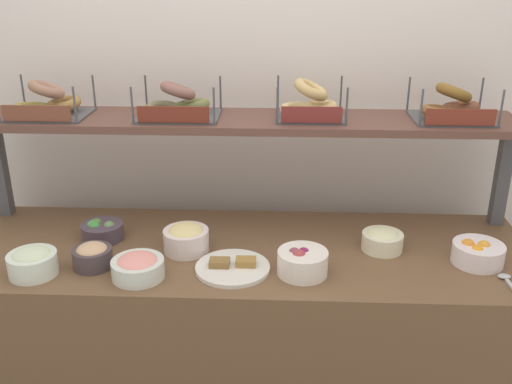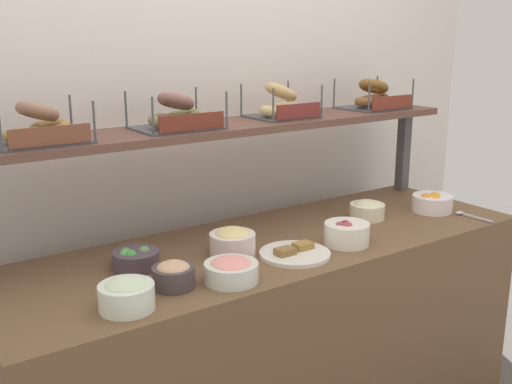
# 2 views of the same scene
# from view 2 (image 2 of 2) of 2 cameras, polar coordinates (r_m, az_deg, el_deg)

# --- Properties ---
(back_wall) EXTENTS (3.35, 0.06, 2.40)m
(back_wall) POSITION_cam_2_polar(r_m,az_deg,el_deg) (2.73, -5.27, 5.48)
(back_wall) COLOR white
(back_wall) RESTS_ON ground_plane
(deli_counter) EXTENTS (2.15, 0.70, 0.85)m
(deli_counter) POSITION_cam_2_polar(r_m,az_deg,el_deg) (2.54, 1.52, -13.74)
(deli_counter) COLOR brown
(deli_counter) RESTS_ON ground_plane
(shelf_riser_right) EXTENTS (0.05, 0.05, 0.40)m
(shelf_riser_right) POSITION_cam_2_polar(r_m,az_deg,el_deg) (3.18, 13.53, 3.72)
(shelf_riser_right) COLOR #4C4C51
(shelf_riser_right) RESTS_ON deli_counter
(upper_shelf) EXTENTS (2.11, 0.32, 0.03)m
(upper_shelf) POSITION_cam_2_polar(r_m,az_deg,el_deg) (2.48, -2.07, 6.11)
(upper_shelf) COLOR brown
(upper_shelf) RESTS_ON shelf_riser_left
(bowl_egg_salad) EXTENTS (0.17, 0.17, 0.11)m
(bowl_egg_salad) POSITION_cam_2_polar(r_m,az_deg,el_deg) (2.22, -2.20, -4.63)
(bowl_egg_salad) COLOR white
(bowl_egg_salad) RESTS_ON deli_counter
(bowl_veggie_mix) EXTENTS (0.16, 0.16, 0.08)m
(bowl_veggie_mix) POSITION_cam_2_polar(r_m,az_deg,el_deg) (2.15, -11.16, -6.10)
(bowl_veggie_mix) COLOR #4B3E4B
(bowl_veggie_mix) RESTS_ON deli_counter
(bowl_hummus) EXTENTS (0.14, 0.14, 0.09)m
(bowl_hummus) POSITION_cam_2_polar(r_m,az_deg,el_deg) (1.98, -7.67, -7.61)
(bowl_hummus) COLOR #473C40
(bowl_hummus) RESTS_ON deli_counter
(bowl_fruit_salad) EXTENTS (0.18, 0.18, 0.09)m
(bowl_fruit_salad) POSITION_cam_2_polar(r_m,az_deg,el_deg) (2.87, 16.05, -0.96)
(bowl_fruit_salad) COLOR white
(bowl_fruit_salad) RESTS_ON deli_counter
(bowl_potato_salad) EXTENTS (0.15, 0.15, 0.08)m
(bowl_potato_salad) POSITION_cam_2_polar(r_m,az_deg,el_deg) (2.69, 10.29, -1.60)
(bowl_potato_salad) COLOR #F1ECCA
(bowl_potato_salad) RESTS_ON deli_counter
(bowl_scallion_spread) EXTENTS (0.16, 0.16, 0.10)m
(bowl_scallion_spread) POSITION_cam_2_polar(r_m,az_deg,el_deg) (1.85, -11.94, -9.24)
(bowl_scallion_spread) COLOR white
(bowl_scallion_spread) RESTS_ON deli_counter
(bowl_beet_salad) EXTENTS (0.17, 0.17, 0.10)m
(bowl_beet_salad) POSITION_cam_2_polar(r_m,az_deg,el_deg) (2.36, 8.40, -3.78)
(bowl_beet_salad) COLOR white
(bowl_beet_salad) RESTS_ON deli_counter
(bowl_lox_spread) EXTENTS (0.18, 0.18, 0.08)m
(bowl_lox_spread) POSITION_cam_2_polar(r_m,az_deg,el_deg) (2.00, -2.32, -7.24)
(bowl_lox_spread) COLOR silver
(bowl_lox_spread) RESTS_ON deli_counter
(serving_plate_white) EXTENTS (0.26, 0.26, 0.04)m
(serving_plate_white) POSITION_cam_2_polar(r_m,az_deg,el_deg) (2.23, 3.62, -5.69)
(serving_plate_white) COLOR white
(serving_plate_white) RESTS_ON deli_counter
(serving_spoon_near_plate) EXTENTS (0.04, 0.18, 0.01)m
(serving_spoon_near_plate) POSITION_cam_2_polar(r_m,az_deg,el_deg) (2.84, 19.06, -2.04)
(serving_spoon_near_plate) COLOR #B7B7BC
(serving_spoon_near_plate) RESTS_ON deli_counter
(bagel_basket_everything) EXTENTS (0.30, 0.25, 0.15)m
(bagel_basket_everything) POSITION_cam_2_polar(r_m,az_deg,el_deg) (2.15, -19.53, 5.59)
(bagel_basket_everything) COLOR #4C4C51
(bagel_basket_everything) RESTS_ON upper_shelf
(bagel_basket_poppy) EXTENTS (0.31, 0.26, 0.15)m
(bagel_basket_poppy) POSITION_cam_2_polar(r_m,az_deg,el_deg) (2.34, -7.42, 7.00)
(bagel_basket_poppy) COLOR #4C4C51
(bagel_basket_poppy) RESTS_ON upper_shelf
(bagel_basket_plain) EXTENTS (0.27, 0.26, 0.16)m
(bagel_basket_plain) POSITION_cam_2_polar(r_m,az_deg,el_deg) (2.63, 2.34, 7.98)
(bagel_basket_plain) COLOR #4C4C51
(bagel_basket_plain) RESTS_ON upper_shelf
(bagel_basket_cinnamon_raisin) EXTENTS (0.30, 0.27, 0.15)m
(bagel_basket_cinnamon_raisin) POSITION_cam_2_polar(r_m,az_deg,el_deg) (2.97, 10.83, 8.55)
(bagel_basket_cinnamon_raisin) COLOR #4C4C51
(bagel_basket_cinnamon_raisin) RESTS_ON upper_shelf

